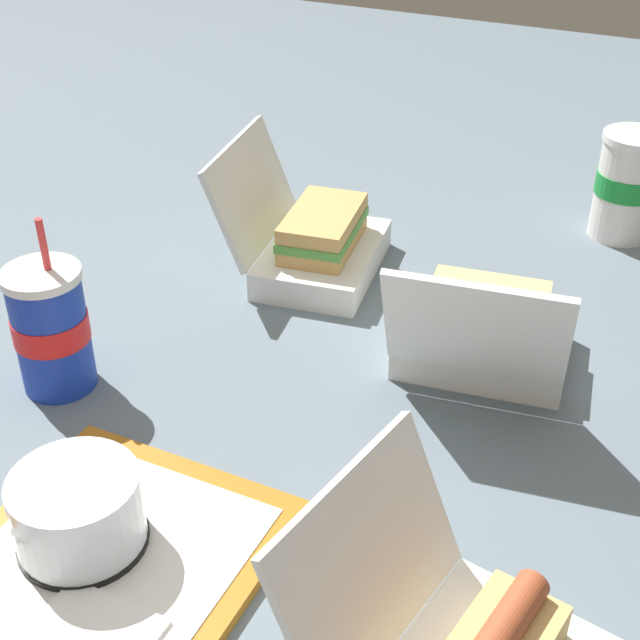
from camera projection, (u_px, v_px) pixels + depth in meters
ground_plane at (301, 377)px, 1.02m from camera, size 3.20×3.20×0.00m
food_tray at (77, 601)px, 0.75m from camera, size 0.37×0.26×0.01m
cake_container at (78, 513)px, 0.78m from camera, size 0.12×0.12×0.07m
clamshell_sandwich_center at (483, 332)px, 1.02m from camera, size 0.24×0.22×0.18m
clamshell_sandwich_back at (315, 242)px, 1.20m from camera, size 0.24×0.23×0.17m
soda_cup_center at (51, 329)px, 0.97m from camera, size 0.09×0.09×0.21m
soda_cup_back at (627, 185)px, 1.28m from camera, size 0.09×0.09×0.22m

